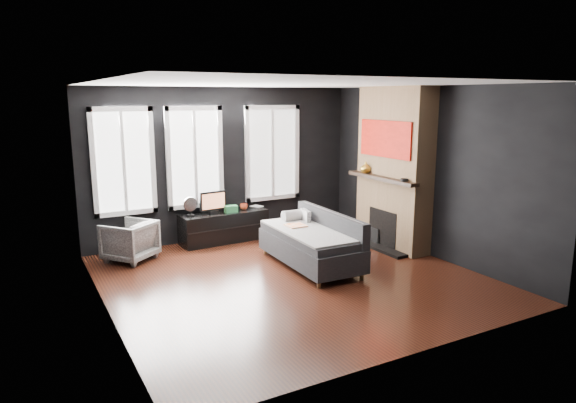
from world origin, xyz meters
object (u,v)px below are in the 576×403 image
media_console (224,227)px  book (254,202)px  sofa (310,240)px  monitor (213,201)px  mug (244,206)px  armchair (129,239)px  mantel_vase (366,168)px

media_console → book: 0.73m
sofa → book: (-0.02, 1.97, 0.24)m
sofa → monitor: size_ratio=3.81×
mug → book: 0.24m
sofa → book: 1.98m
book → armchair: bearing=-170.9°
book → media_console: bearing=-172.5°
media_console → monitor: 0.53m
media_console → monitor: (-0.20, -0.01, 0.49)m
armchair → book: size_ratio=3.20×
sofa → mantel_vase: bearing=25.8°
monitor → sofa: bearing=-72.2°
media_console → mug: 0.52m
monitor → mantel_vase: bearing=-32.8°
armchair → monitor: size_ratio=1.39×
mantel_vase → book: bearing=140.8°
armchair → media_console: bearing=151.4°
sofa → book: sofa is taller
book → mantel_vase: (1.56, -1.27, 0.68)m
armchair → media_console: (1.70, 0.29, -0.08)m
media_console → book: bearing=4.4°
monitor → mug: 0.61m
armchair → media_console: size_ratio=0.45×
mantel_vase → sofa: bearing=-155.6°
sofa → armchair: 2.84m
book → monitor: bearing=-173.3°
armchair → monitor: (1.50, 0.28, 0.41)m
sofa → mantel_vase: mantel_vase is taller
media_console → mantel_vase: (2.18, -1.19, 1.06)m
media_console → monitor: size_ratio=3.12×
sofa → monitor: bearing=115.7°
sofa → mug: size_ratio=13.75×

